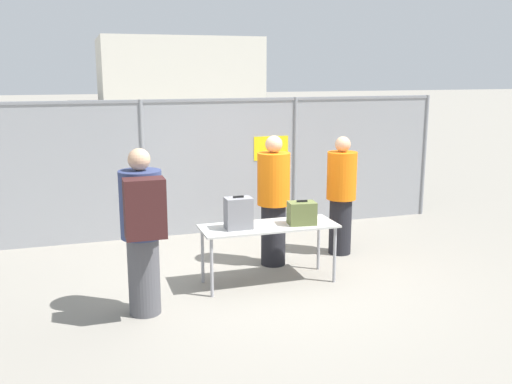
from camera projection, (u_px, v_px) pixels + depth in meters
name	position (u px, v px, depth m)	size (l,w,h in m)	color
ground_plane	(270.00, 280.00, 7.31)	(120.00, 120.00, 0.00)	gray
fence_section	(222.00, 163.00, 9.32)	(7.74, 0.07, 2.20)	gray
inspection_table	(269.00, 230.00, 7.11)	(1.71, 0.62, 0.75)	#B2B2AD
suitcase_grey	(238.00, 213.00, 6.91)	(0.32, 0.21, 0.41)	slate
suitcase_olive	(302.00, 213.00, 7.12)	(0.36, 0.27, 0.31)	#566033
traveler_hooded	(143.00, 226.00, 6.07)	(0.46, 0.71, 1.84)	#4C4C51
security_worker_near	(274.00, 199.00, 7.74)	(0.44, 0.44, 1.79)	black
security_worker_far	(341.00, 194.00, 8.23)	(0.43, 0.43, 1.73)	black
utility_trailer	(297.00, 179.00, 11.89)	(4.07, 1.96, 0.70)	#4C6B47
distant_hangar	(177.00, 71.00, 46.39)	(12.28, 9.31, 5.13)	beige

